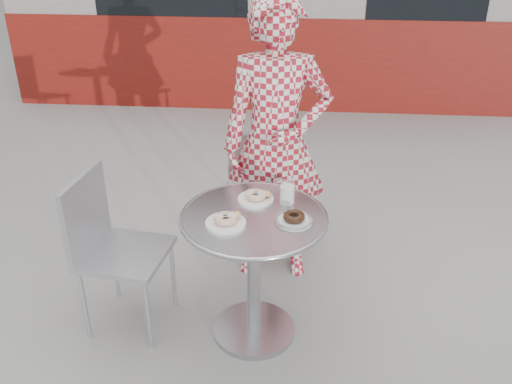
# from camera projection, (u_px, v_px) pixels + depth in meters

# --- Properties ---
(ground) EXTENTS (60.00, 60.00, 0.00)m
(ground) POSITION_uv_depth(u_px,v_px,m) (261.00, 334.00, 3.19)
(ground) COLOR #A6A39E
(ground) RESTS_ON ground
(bistro_table) EXTENTS (0.75, 0.75, 0.76)m
(bistro_table) POSITION_uv_depth(u_px,v_px,m) (254.00, 247.00, 2.94)
(bistro_table) COLOR silver
(bistro_table) RESTS_ON ground
(chair_far) EXTENTS (0.48, 0.48, 0.88)m
(chair_far) POSITION_uv_depth(u_px,v_px,m) (260.00, 206.00, 3.91)
(chair_far) COLOR #B2B5BA
(chair_far) RESTS_ON ground
(chair_left) EXTENTS (0.50, 0.49, 0.90)m
(chair_left) POSITION_uv_depth(u_px,v_px,m) (127.00, 281.00, 3.17)
(chair_left) COLOR #B2B5BA
(chair_left) RESTS_ON ground
(seated_person) EXTENTS (0.67, 0.47, 1.75)m
(seated_person) POSITION_uv_depth(u_px,v_px,m) (276.00, 144.00, 3.35)
(seated_person) COLOR maroon
(seated_person) RESTS_ON ground
(plate_far) EXTENTS (0.19, 0.19, 0.05)m
(plate_far) POSITION_uv_depth(u_px,v_px,m) (256.00, 197.00, 2.98)
(plate_far) COLOR white
(plate_far) RESTS_ON bistro_table
(plate_near) EXTENTS (0.20, 0.20, 0.05)m
(plate_near) POSITION_uv_depth(u_px,v_px,m) (226.00, 220.00, 2.77)
(plate_near) COLOR white
(plate_near) RESTS_ON bistro_table
(plate_checker) EXTENTS (0.19, 0.19, 0.05)m
(plate_checker) POSITION_uv_depth(u_px,v_px,m) (294.00, 219.00, 2.79)
(plate_checker) COLOR white
(plate_checker) RESTS_ON bistro_table
(milk_cup) EXTENTS (0.08, 0.08, 0.12)m
(milk_cup) POSITION_uv_depth(u_px,v_px,m) (287.00, 194.00, 2.93)
(milk_cup) COLOR white
(milk_cup) RESTS_ON bistro_table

